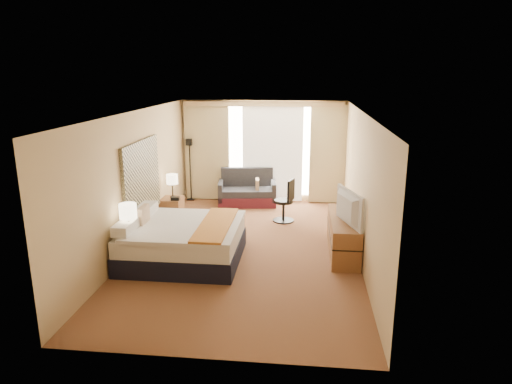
# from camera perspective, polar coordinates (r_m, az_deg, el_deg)

# --- Properties ---
(floor) EXTENTS (4.20, 7.00, 0.02)m
(floor) POSITION_cam_1_polar(r_m,az_deg,el_deg) (8.85, -1.25, -7.10)
(floor) COLOR #562218
(floor) RESTS_ON ground
(ceiling) EXTENTS (4.20, 7.00, 0.02)m
(ceiling) POSITION_cam_1_polar(r_m,az_deg,el_deg) (8.23, -1.35, 9.92)
(ceiling) COLOR silver
(ceiling) RESTS_ON wall_back
(wall_back) EXTENTS (4.20, 0.02, 2.60)m
(wall_back) POSITION_cam_1_polar(r_m,az_deg,el_deg) (11.85, 0.90, 5.11)
(wall_back) COLOR tan
(wall_back) RESTS_ON ground
(wall_front) EXTENTS (4.20, 0.02, 2.60)m
(wall_front) POSITION_cam_1_polar(r_m,az_deg,el_deg) (5.16, -6.38, -8.13)
(wall_front) COLOR tan
(wall_front) RESTS_ON ground
(wall_left) EXTENTS (0.02, 7.00, 2.60)m
(wall_left) POSITION_cam_1_polar(r_m,az_deg,el_deg) (8.96, -14.75, 1.41)
(wall_left) COLOR tan
(wall_left) RESTS_ON ground
(wall_right) EXTENTS (0.02, 7.00, 2.60)m
(wall_right) POSITION_cam_1_polar(r_m,az_deg,el_deg) (8.44, 12.98, 0.71)
(wall_right) COLOR tan
(wall_right) RESTS_ON ground
(headboard) EXTENTS (0.06, 1.85, 1.50)m
(headboard) POSITION_cam_1_polar(r_m,az_deg,el_deg) (9.13, -14.07, 1.58)
(headboard) COLOR black
(headboard) RESTS_ON wall_left
(nightstand_left) EXTENTS (0.45, 0.52, 0.55)m
(nightstand_left) POSITION_cam_1_polar(r_m,az_deg,el_deg) (8.25, -15.33, -7.27)
(nightstand_left) COLOR olive
(nightstand_left) RESTS_ON floor
(nightstand_right) EXTENTS (0.45, 0.52, 0.55)m
(nightstand_right) POSITION_cam_1_polar(r_m,az_deg,el_deg) (10.47, -10.43, -2.23)
(nightstand_right) COLOR olive
(nightstand_right) RESTS_ON floor
(media_dresser) EXTENTS (0.50, 1.80, 0.70)m
(media_dresser) POSITION_cam_1_polar(r_m,az_deg,el_deg) (8.69, 10.85, -5.32)
(media_dresser) COLOR olive
(media_dresser) RESTS_ON floor
(window) EXTENTS (2.30, 0.02, 2.30)m
(window) POSITION_cam_1_polar(r_m,az_deg,el_deg) (11.80, 2.10, 5.15)
(window) COLOR white
(window) RESTS_ON wall_back
(curtains) EXTENTS (4.12, 0.19, 2.56)m
(curtains) POSITION_cam_1_polar(r_m,az_deg,el_deg) (11.73, 0.83, 5.54)
(curtains) COLOR #C9BB8D
(curtains) RESTS_ON floor
(bed) EXTENTS (2.03, 1.86, 0.99)m
(bed) POSITION_cam_1_polar(r_m,az_deg,el_deg) (8.32, -9.15, -6.08)
(bed) COLOR black
(bed) RESTS_ON floor
(loveseat) EXTENTS (1.53, 0.95, 0.90)m
(loveseat) POSITION_cam_1_polar(r_m,az_deg,el_deg) (11.66, -1.10, -0.10)
(loveseat) COLOR #521721
(loveseat) RESTS_ON floor
(floor_lamp) EXTENTS (0.21, 0.21, 1.63)m
(floor_lamp) POSITION_cam_1_polar(r_m,az_deg,el_deg) (12.01, -8.29, 4.36)
(floor_lamp) COLOR black
(floor_lamp) RESTS_ON floor
(desk_chair) EXTENTS (0.48, 0.48, 0.98)m
(desk_chair) POSITION_cam_1_polar(r_m,az_deg,el_deg) (10.30, 3.74, -1.36)
(desk_chair) COLOR black
(desk_chair) RESTS_ON floor
(lamp_left) EXTENTS (0.29, 0.29, 0.61)m
(lamp_left) POSITION_cam_1_polar(r_m,az_deg,el_deg) (7.95, -15.72, -2.40)
(lamp_left) COLOR black
(lamp_left) RESTS_ON nightstand_left
(lamp_right) EXTENTS (0.25, 0.25, 0.53)m
(lamp_right) POSITION_cam_1_polar(r_m,az_deg,el_deg) (10.36, -10.45, 1.53)
(lamp_right) COLOR black
(lamp_right) RESTS_ON nightstand_right
(tissue_box) EXTENTS (0.13, 0.13, 0.11)m
(tissue_box) POSITION_cam_1_polar(r_m,az_deg,el_deg) (7.99, -15.85, -5.52)
(tissue_box) COLOR #9CBDF1
(tissue_box) RESTS_ON nightstand_left
(telephone) EXTENTS (0.20, 0.16, 0.07)m
(telephone) POSITION_cam_1_polar(r_m,az_deg,el_deg) (10.24, -10.06, -0.80)
(telephone) COLOR black
(telephone) RESTS_ON nightstand_right
(television) EXTENTS (0.47, 1.05, 0.61)m
(television) POSITION_cam_1_polar(r_m,az_deg,el_deg) (8.09, 10.93, -1.95)
(television) COLOR black
(television) RESTS_ON media_dresser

